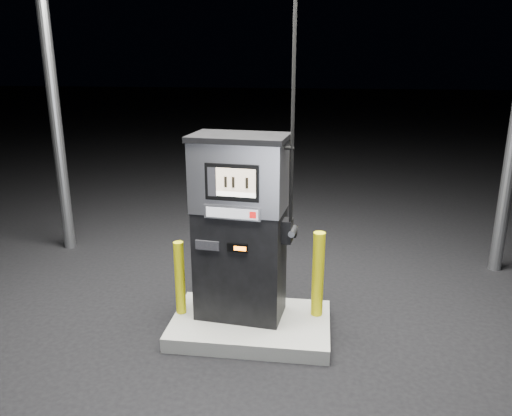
# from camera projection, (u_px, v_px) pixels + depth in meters

# --- Properties ---
(ground) EXTENTS (80.00, 80.00, 0.00)m
(ground) POSITION_uv_depth(u_px,v_px,m) (251.00, 332.00, 5.14)
(ground) COLOR black
(ground) RESTS_ON ground
(pump_island) EXTENTS (1.60, 1.00, 0.15)m
(pump_island) POSITION_uv_depth(u_px,v_px,m) (251.00, 325.00, 5.12)
(pump_island) COLOR slate
(pump_island) RESTS_ON ground
(fuel_dispenser) EXTENTS (1.05, 0.64, 3.87)m
(fuel_dispenser) POSITION_uv_depth(u_px,v_px,m) (240.00, 226.00, 4.92)
(fuel_dispenser) COLOR black
(fuel_dispenser) RESTS_ON pump_island
(bollard_left) EXTENTS (0.13, 0.13, 0.78)m
(bollard_left) POSITION_uv_depth(u_px,v_px,m) (180.00, 278.00, 5.11)
(bollard_left) COLOR #D5CE0B
(bollard_left) RESTS_ON pump_island
(bollard_right) EXTENTS (0.16, 0.16, 0.90)m
(bollard_right) POSITION_uv_depth(u_px,v_px,m) (318.00, 274.00, 5.05)
(bollard_right) COLOR #D5CE0B
(bollard_right) RESTS_ON pump_island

